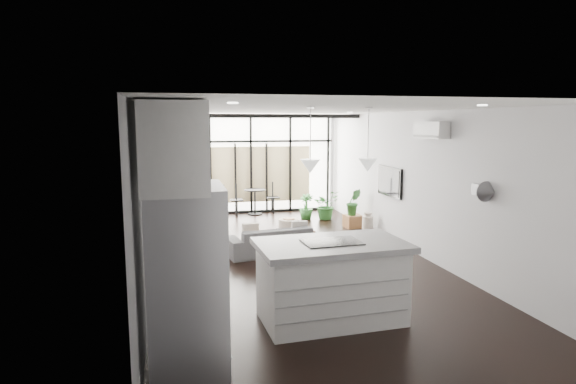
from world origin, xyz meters
name	(u,v)px	position (x,y,z in m)	size (l,w,h in m)	color
floor	(292,259)	(0.00, 0.00, 0.00)	(5.00, 10.00, 0.00)	black
ceiling	(292,111)	(0.00, 0.00, 2.80)	(5.00, 10.00, 0.00)	white
wall_left	(153,191)	(-2.50, 0.00, 1.40)	(0.02, 10.00, 2.80)	silver
wall_right	(414,182)	(2.50, 0.00, 1.40)	(0.02, 10.00, 2.80)	silver
wall_back	(250,164)	(0.00, 5.00, 1.40)	(5.00, 0.02, 2.80)	silver
wall_front	(428,260)	(0.00, -5.00, 1.40)	(5.00, 0.02, 2.80)	silver
glazing	(251,164)	(0.00, 4.88, 1.40)	(5.00, 0.20, 2.80)	black
skylight	(256,115)	(0.00, 4.00, 2.77)	(4.70, 1.90, 0.06)	white
neighbour_building	(251,174)	(0.00, 4.95, 1.10)	(3.50, 0.02, 1.60)	#D0BC84
island	(331,281)	(-0.18, -2.90, 0.53)	(1.93, 1.14, 1.05)	silver
cooktop	(332,242)	(-0.18, -2.90, 1.06)	(0.74, 0.49, 0.01)	black
fridge	(187,282)	(-2.04, -3.85, 0.98)	(0.76, 0.95, 1.97)	#A9A9AE
appliance_column	(181,246)	(-2.08, -3.05, 1.15)	(0.60, 0.63, 2.31)	silver
upper_cabinets	(174,145)	(-2.12, -3.50, 2.35)	(0.62, 1.75, 0.86)	silver
pendant_left	(310,166)	(-0.40, -2.65, 2.02)	(0.26, 0.26, 0.18)	white
pendant_right	(368,165)	(0.40, -2.65, 2.02)	(0.26, 0.26, 0.18)	white
sofa	(273,236)	(-0.26, 0.45, 0.36)	(1.85, 0.54, 0.72)	#48484B
console_bench	(283,244)	(-0.09, 0.37, 0.21)	(1.31, 0.33, 0.42)	brown
pouf	(289,227)	(0.39, 1.88, 0.19)	(0.48, 0.48, 0.38)	beige
crate	(353,221)	(2.15, 2.34, 0.15)	(0.41, 0.41, 0.31)	brown
plant_tall	(326,208)	(1.80, 3.48, 0.30)	(0.70, 0.78, 0.61)	#276025
plant_med	(306,212)	(1.29, 3.63, 0.19)	(0.38, 0.68, 0.38)	#276025
plant_crate	(353,209)	(2.15, 2.34, 0.46)	(0.36, 0.66, 0.29)	#276025
milk_can	(368,223)	(2.25, 1.68, 0.25)	(0.25, 0.25, 0.49)	beige
bistro_set	(255,203)	(0.05, 4.58, 0.34)	(1.41, 0.56, 0.68)	black
tv	(390,182)	(2.46, 1.00, 1.30)	(0.05, 1.10, 0.65)	black
ac_unit	(431,130)	(2.38, -0.80, 2.45)	(0.22, 0.90, 0.30)	silver
framed_art	(154,186)	(-2.47, -0.50, 1.55)	(0.04, 0.70, 0.90)	black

